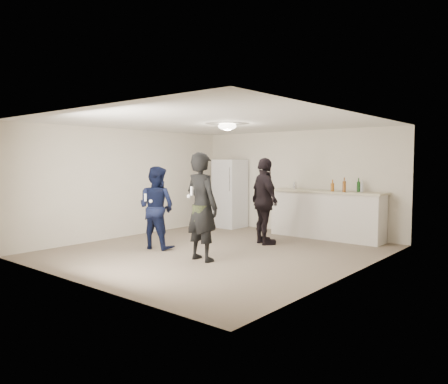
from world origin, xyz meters
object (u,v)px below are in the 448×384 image
Objects in this scene: shaker at (295,186)px; man at (156,208)px; spectator at (265,201)px; counter at (326,215)px; woman at (202,207)px; fridge at (230,194)px.

man reaches higher than shaker.
spectator reaches higher than shaker.
shaker is at bearing 175.69° from counter.
man is at bearing -4.69° from woman.
woman reaches higher than man.
shaker is at bearing -122.74° from man.
counter is 1.57× the size of man.
fridge is 3.98m from woman.
woman is 1.04× the size of spectator.
woman is at bearing -86.82° from shaker.
counter is 2.79m from fridge.
fridge reaches higher than counter.
woman reaches higher than shaker.
fridge is 1.93m from shaker.
shaker is (-0.86, 0.06, 0.65)m from counter.
shaker is 0.10× the size of man.
shaker is (1.90, 0.13, 0.28)m from fridge.
shaker is at bearing 4.05° from fridge.
shaker is 1.58m from spectator.
counter is at bearing -4.31° from shaker.
fridge is 10.59× the size of shaker.
shaker is 0.09× the size of woman.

